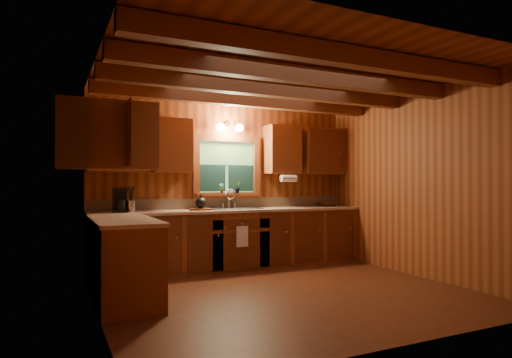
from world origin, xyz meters
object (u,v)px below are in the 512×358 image
at_px(sink, 233,212).
at_px(cutting_board, 201,209).
at_px(wicker_basket, 329,204).
at_px(coffee_maker, 120,200).

distance_m(sink, cutting_board, 0.55).
xyz_separation_m(sink, wicker_basket, (1.79, 0.07, 0.09)).
height_order(sink, cutting_board, sink).
distance_m(coffee_maker, cutting_board, 1.13).
distance_m(coffee_maker, wicker_basket, 3.45).
bearing_deg(wicker_basket, cutting_board, -176.86).
bearing_deg(wicker_basket, sink, -177.89).
bearing_deg(coffee_maker, wicker_basket, 11.01).
bearing_deg(sink, coffee_maker, 179.70).
xyz_separation_m(sink, cutting_board, (-0.54, -0.06, 0.06)).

